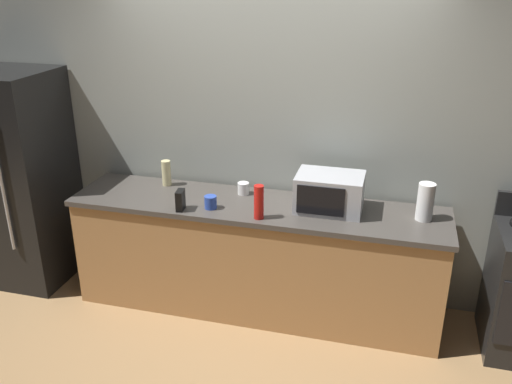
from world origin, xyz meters
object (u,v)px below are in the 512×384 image
object	(u,v)px
bottle_hot_sauce	(259,202)
bottle_hand_soap	(166,173)
refrigerator	(19,179)
cordless_phone	(180,200)
microwave	(329,192)
paper_towel_roll	(425,202)
mug_white	(243,188)
mug_blue	(211,202)

from	to	relation	value
bottle_hot_sauce	bottle_hand_soap	world-z (taller)	bottle_hot_sauce
refrigerator	cordless_phone	size ratio (longest dim) A/B	12.00
cordless_phone	bottle_hand_soap	distance (m)	0.52
microwave	cordless_phone	bearing A→B (deg)	-165.01
microwave	bottle_hand_soap	distance (m)	1.34
cordless_phone	bottle_hot_sauce	world-z (taller)	bottle_hot_sauce
paper_towel_roll	mug_white	world-z (taller)	paper_towel_roll
bottle_hand_soap	mug_white	distance (m)	0.66
paper_towel_roll	bottle_hand_soap	bearing A→B (deg)	175.96
microwave	bottle_hand_soap	bearing A→B (deg)	173.85
bottle_hot_sauce	refrigerator	bearing A→B (deg)	173.93
bottle_hand_soap	mug_white	xyz separation A→B (m)	(0.65, -0.02, -0.06)
bottle_hand_soap	mug_white	bearing A→B (deg)	-1.83
microwave	paper_towel_roll	xyz separation A→B (m)	(0.67, 0.00, 0.00)
paper_towel_roll	mug_white	bearing A→B (deg)	174.89
refrigerator	paper_towel_roll	distance (m)	3.26
refrigerator	cordless_phone	bearing A→B (deg)	-8.54
microwave	mug_blue	distance (m)	0.87
paper_towel_roll	mug_blue	bearing A→B (deg)	-172.35
refrigerator	paper_towel_roll	bearing A→B (deg)	0.88
mug_blue	cordless_phone	bearing A→B (deg)	-158.75
paper_towel_roll	microwave	bearing A→B (deg)	-179.81
refrigerator	mug_white	xyz separation A→B (m)	(1.90, 0.17, 0.05)
microwave	mug_white	xyz separation A→B (m)	(-0.68, 0.12, -0.09)
paper_towel_roll	cordless_phone	world-z (taller)	paper_towel_roll
cordless_phone	mug_blue	bearing A→B (deg)	13.20
refrigerator	cordless_phone	distance (m)	1.56
microwave	mug_white	bearing A→B (deg)	169.80
bottle_hand_soap	refrigerator	bearing A→B (deg)	-171.27
paper_towel_roll	bottle_hand_soap	distance (m)	2.01
cordless_phone	bottle_hand_soap	world-z (taller)	bottle_hand_soap
refrigerator	bottle_hand_soap	world-z (taller)	refrigerator
refrigerator	bottle_hand_soap	distance (m)	1.27
bottle_hot_sauce	cordless_phone	bearing A→B (deg)	-179.51
paper_towel_roll	mug_blue	xyz separation A→B (m)	(-1.51, -0.20, -0.09)
microwave	paper_towel_roll	bearing A→B (deg)	0.19
microwave	refrigerator	bearing A→B (deg)	-178.94
microwave	cordless_phone	distance (m)	1.08
bottle_hot_sauce	mug_white	xyz separation A→B (m)	(-0.23, 0.40, -0.08)
refrigerator	cordless_phone	xyz separation A→B (m)	(1.54, -0.23, 0.07)
cordless_phone	bottle_hand_soap	xyz separation A→B (m)	(-0.29, 0.42, 0.03)
microwave	mug_blue	xyz separation A→B (m)	(-0.84, -0.20, -0.09)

